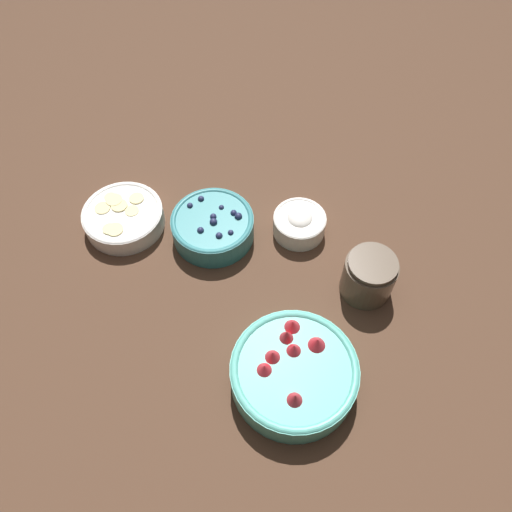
% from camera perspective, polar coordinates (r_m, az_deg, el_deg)
% --- Properties ---
extents(ground_plane, '(4.00, 4.00, 0.00)m').
position_cam_1_polar(ground_plane, '(0.96, -4.06, -3.64)').
color(ground_plane, '#4C3323').
extents(bowl_strawberries, '(0.21, 0.21, 0.08)m').
position_cam_1_polar(bowl_strawberries, '(0.85, 4.34, -13.10)').
color(bowl_strawberries, '#56B7A8').
rests_on(bowl_strawberries, ground_plane).
extents(bowl_blueberries, '(0.16, 0.16, 0.06)m').
position_cam_1_polar(bowl_blueberries, '(1.00, -4.96, 3.50)').
color(bowl_blueberries, teal).
rests_on(bowl_blueberries, ground_plane).
extents(bowl_bananas, '(0.16, 0.16, 0.04)m').
position_cam_1_polar(bowl_bananas, '(1.06, -14.93, 4.40)').
color(bowl_bananas, white).
rests_on(bowl_bananas, ground_plane).
extents(bowl_cream, '(0.11, 0.11, 0.05)m').
position_cam_1_polar(bowl_cream, '(1.01, 4.98, 3.82)').
color(bowl_cream, white).
rests_on(bowl_cream, ground_plane).
extents(jar_chocolate, '(0.10, 0.10, 0.09)m').
position_cam_1_polar(jar_chocolate, '(0.94, 12.72, -2.35)').
color(jar_chocolate, brown).
rests_on(jar_chocolate, ground_plane).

